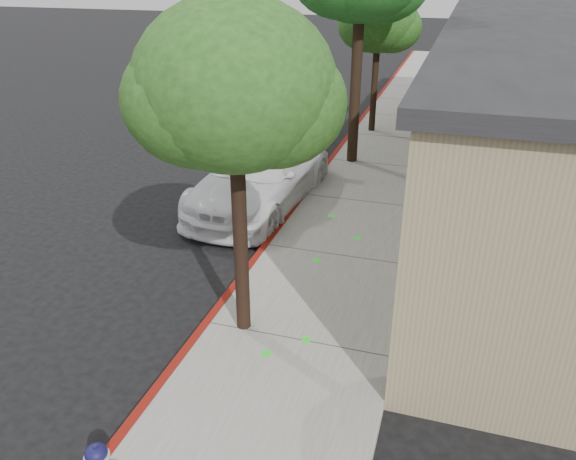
{
  "coord_description": "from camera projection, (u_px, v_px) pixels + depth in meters",
  "views": [
    {
      "loc": [
        3.69,
        -7.05,
        5.62
      ],
      "look_at": [
        0.74,
        2.41,
        0.85
      ],
      "focal_mm": 34.98,
      "sensor_mm": 36.0,
      "label": 1
    }
  ],
  "objects": [
    {
      "name": "street_tree_near",
      "position": [
        235.0,
        94.0,
        7.65
      ],
      "size": [
        3.01,
        2.81,
        5.15
      ],
      "rotation": [
        0.0,
        0.0,
        -0.13
      ],
      "color": "black",
      "rests_on": "sidewalk"
    },
    {
      "name": "police_car",
      "position": [
        261.0,
        174.0,
        14.06
      ],
      "size": [
        2.67,
        5.71,
        1.73
      ],
      "rotation": [
        0.0,
        0.0,
        -0.07
      ],
      "color": "white",
      "rests_on": "ground"
    },
    {
      "name": "sidewalk",
      "position": [
        336.0,
        258.0,
        11.62
      ],
      "size": [
        3.2,
        60.0,
        0.15
      ],
      "primitive_type": "cube",
      "color": "gray",
      "rests_on": "ground"
    },
    {
      "name": "red_curb",
      "position": [
        266.0,
        247.0,
        12.03
      ],
      "size": [
        0.14,
        60.0,
        0.16
      ],
      "primitive_type": "cube",
      "color": "maroon",
      "rests_on": "ground"
    },
    {
      "name": "ground",
      "position": [
        204.0,
        329.0,
        9.5
      ],
      "size": [
        120.0,
        120.0,
        0.0
      ],
      "primitive_type": "plane",
      "color": "black",
      "rests_on": "ground"
    },
    {
      "name": "street_tree_far",
      "position": [
        379.0,
        23.0,
        18.49
      ],
      "size": [
        2.73,
        2.56,
        4.83
      ],
      "rotation": [
        0.0,
        0.0,
        -0.11
      ],
      "color": "black",
      "rests_on": "sidewalk"
    }
  ]
}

